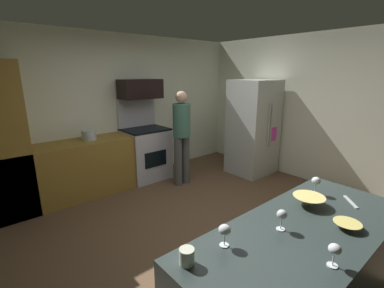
% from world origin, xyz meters
% --- Properties ---
extents(ground_plane, '(5.20, 4.80, 0.02)m').
position_xyz_m(ground_plane, '(0.00, 0.00, -0.01)').
color(ground_plane, brown).
extents(wall_back, '(5.20, 0.12, 2.60)m').
position_xyz_m(wall_back, '(0.00, 2.34, 1.30)').
color(wall_back, silver).
rests_on(wall_back, ground).
extents(wall_right, '(0.12, 4.80, 2.60)m').
position_xyz_m(wall_right, '(2.54, 0.00, 1.30)').
color(wall_right, silver).
rests_on(wall_right, ground).
extents(lower_cabinet_run, '(2.40, 0.60, 0.90)m').
position_xyz_m(lower_cabinet_run, '(-0.90, 1.98, 0.45)').
color(lower_cabinet_run, olive).
rests_on(lower_cabinet_run, ground).
extents(cabinet_column, '(0.60, 0.60, 2.10)m').
position_xyz_m(cabinet_column, '(-1.90, 1.98, 1.05)').
color(cabinet_column, olive).
rests_on(cabinet_column, ground).
extents(oven_range, '(0.76, 0.65, 1.48)m').
position_xyz_m(oven_range, '(0.26, 1.97, 0.51)').
color(oven_range, silver).
rests_on(oven_range, ground).
extents(microwave, '(0.74, 0.38, 0.34)m').
position_xyz_m(microwave, '(0.26, 2.06, 1.65)').
color(microwave, black).
rests_on(microwave, oven_range).
extents(refrigerator, '(0.82, 0.75, 1.81)m').
position_xyz_m(refrigerator, '(2.03, 0.89, 0.90)').
color(refrigerator, '#BABEB8').
rests_on(refrigerator, ground).
extents(person_cook, '(0.31, 0.30, 1.64)m').
position_xyz_m(person_cook, '(0.60, 1.31, 0.92)').
color(person_cook, '#4F4F4F').
rests_on(person_cook, ground).
extents(counter_island, '(1.96, 0.80, 0.90)m').
position_xyz_m(counter_island, '(-0.53, -1.50, 0.45)').
color(counter_island, '#2B3635').
rests_on(counter_island, ground).
extents(mixing_bowl_large, '(0.25, 0.25, 0.08)m').
position_xyz_m(mixing_bowl_large, '(-0.19, -1.35, 0.94)').
color(mixing_bowl_large, '#E7D476').
rests_on(mixing_bowl_large, counter_island).
extents(mixing_bowl_small, '(0.18, 0.18, 0.04)m').
position_xyz_m(mixing_bowl_small, '(-0.30, -1.69, 0.92)').
color(mixing_bowl_small, '#DECB6B').
rests_on(mixing_bowl_small, counter_island).
extents(wine_glass_near, '(0.08, 0.08, 0.16)m').
position_xyz_m(wine_glass_near, '(0.05, -1.29, 1.02)').
color(wine_glass_near, silver).
rests_on(wine_glass_near, counter_island).
extents(wine_glass_mid, '(0.07, 0.07, 0.15)m').
position_xyz_m(wine_glass_mid, '(-0.67, -1.40, 1.01)').
color(wine_glass_mid, silver).
rests_on(wine_glass_mid, counter_island).
extents(wine_glass_far, '(0.08, 0.08, 0.15)m').
position_xyz_m(wine_glass_far, '(-1.10, -1.27, 1.01)').
color(wine_glass_far, silver).
rests_on(wine_glass_far, counter_island).
extents(wine_glass_extra, '(0.07, 0.07, 0.14)m').
position_xyz_m(wine_glass_extra, '(-0.77, -1.79, 1.00)').
color(wine_glass_extra, silver).
rests_on(wine_glass_extra, counter_island).
extents(mug_coffee, '(0.09, 0.09, 0.10)m').
position_xyz_m(mug_coffee, '(-1.38, -1.25, 0.95)').
color(mug_coffee, beige).
rests_on(mug_coffee, counter_island).
extents(knife_chef, '(0.18, 0.18, 0.01)m').
position_xyz_m(knife_chef, '(0.13, -1.56, 0.90)').
color(knife_chef, '#B7BABF').
rests_on(knife_chef, counter_island).
extents(stock_pot, '(0.22, 0.22, 0.16)m').
position_xyz_m(stock_pot, '(-0.75, 1.98, 0.98)').
color(stock_pot, silver).
rests_on(stock_pot, lower_cabinet_run).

